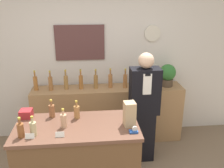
{
  "coord_description": "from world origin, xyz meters",
  "views": [
    {
      "loc": [
        -0.12,
        -1.94,
        2.31
      ],
      "look_at": [
        0.19,
        1.12,
        1.2
      ],
      "focal_mm": 40.0,
      "sensor_mm": 36.0,
      "label": 1
    }
  ],
  "objects": [
    {
      "name": "counter_bottle_1",
      "position": [
        -0.69,
        0.34,
        1.03
      ],
      "size": [
        0.07,
        0.07,
        0.22
      ],
      "color": "tan",
      "rests_on": "display_counter"
    },
    {
      "name": "counter_bottle_2",
      "position": [
        -0.56,
        0.74,
        1.03
      ],
      "size": [
        0.07,
        0.07,
        0.22
      ],
      "color": "brown",
      "rests_on": "display_counter"
    },
    {
      "name": "shelf_bottle_0",
      "position": [
        -0.93,
        1.75,
        1.03
      ],
      "size": [
        0.07,
        0.07,
        0.31
      ],
      "color": "#A06430",
      "rests_on": "back_shelf"
    },
    {
      "name": "shelf_bottle_2",
      "position": [
        -0.47,
        1.74,
        1.03
      ],
      "size": [
        0.07,
        0.07,
        0.31
      ],
      "color": "olive",
      "rests_on": "back_shelf"
    },
    {
      "name": "shelf_bottle_1",
      "position": [
        -0.7,
        1.72,
        1.03
      ],
      "size": [
        0.07,
        0.07,
        0.31
      ],
      "color": "#996438",
      "rests_on": "back_shelf"
    },
    {
      "name": "back_wall",
      "position": [
        -0.0,
        2.0,
        1.35
      ],
      "size": [
        5.2,
        0.09,
        2.7
      ],
      "color": "silver",
      "rests_on": "ground_plane"
    },
    {
      "name": "counter_bottle_3",
      "position": [
        -0.4,
        0.49,
        1.03
      ],
      "size": [
        0.07,
        0.07,
        0.22
      ],
      "color": "tan",
      "rests_on": "display_counter"
    },
    {
      "name": "potted_plant",
      "position": [
        1.13,
        1.73,
        1.11
      ],
      "size": [
        0.26,
        0.26,
        0.36
      ],
      "color": "#4C3D2D",
      "rests_on": "back_shelf"
    },
    {
      "name": "shelf_bottle_3",
      "position": [
        -0.24,
        1.74,
        1.03
      ],
      "size": [
        0.07,
        0.07,
        0.31
      ],
      "color": "#A06431",
      "rests_on": "back_shelf"
    },
    {
      "name": "price_card_left",
      "position": [
        -0.72,
        0.29,
        0.98
      ],
      "size": [
        0.09,
        0.02,
        0.06
      ],
      "color": "white",
      "rests_on": "display_counter"
    },
    {
      "name": "paper_bag",
      "position": [
        0.31,
        0.45,
        1.09
      ],
      "size": [
        0.13,
        0.14,
        0.28
      ],
      "color": "tan",
      "rests_on": "display_counter"
    },
    {
      "name": "gift_box",
      "position": [
        -0.86,
        0.76,
        1.0
      ],
      "size": [
        0.14,
        0.14,
        0.1
      ],
      "color": "maroon",
      "rests_on": "display_counter"
    },
    {
      "name": "display_counter",
      "position": [
        -0.27,
        0.51,
        0.47
      ],
      "size": [
        1.36,
        0.69,
        0.95
      ],
      "color": "brown",
      "rests_on": "ground_plane"
    },
    {
      "name": "counter_bottle_4",
      "position": [
        -0.27,
        0.68,
        1.03
      ],
      "size": [
        0.07,
        0.07,
        0.22
      ],
      "color": "#A06F3E",
      "rests_on": "display_counter"
    },
    {
      "name": "shelf_bottle_4",
      "position": [
        -0.01,
        1.73,
        1.03
      ],
      "size": [
        0.07,
        0.07,
        0.31
      ],
      "color": "olive",
      "rests_on": "back_shelf"
    },
    {
      "name": "counter_bottle_0",
      "position": [
        -0.81,
        0.33,
        1.03
      ],
      "size": [
        0.07,
        0.07,
        0.22
      ],
      "color": "brown",
      "rests_on": "display_counter"
    },
    {
      "name": "shelf_bottle_8",
      "position": [
        0.91,
        1.74,
        1.03
      ],
      "size": [
        0.07,
        0.07,
        0.31
      ],
      "color": "olive",
      "rests_on": "back_shelf"
    },
    {
      "name": "shelf_bottle_6",
      "position": [
        0.45,
        1.71,
        1.03
      ],
      "size": [
        0.07,
        0.07,
        0.31
      ],
      "color": "#9C6438",
      "rests_on": "back_shelf"
    },
    {
      "name": "price_card_right",
      "position": [
        -0.43,
        0.29,
        0.98
      ],
      "size": [
        0.09,
        0.02,
        0.06
      ],
      "color": "white",
      "rests_on": "display_counter"
    },
    {
      "name": "shelf_bottle_5",
      "position": [
        0.22,
        1.75,
        1.03
      ],
      "size": [
        0.07,
        0.07,
        0.31
      ],
      "color": "#A16739",
      "rests_on": "back_shelf"
    },
    {
      "name": "back_shelf",
      "position": [
        0.18,
        1.73,
        0.46
      ],
      "size": [
        2.38,
        0.42,
        0.91
      ],
      "color": "#9E754C",
      "rests_on": "ground_plane"
    },
    {
      "name": "shelf_bottle_7",
      "position": [
        0.68,
        1.74,
        1.03
      ],
      "size": [
        0.07,
        0.07,
        0.31
      ],
      "color": "#A36C3F",
      "rests_on": "back_shelf"
    },
    {
      "name": "tape_dispenser",
      "position": [
        0.33,
        0.3,
        0.97
      ],
      "size": [
        0.09,
        0.06,
        0.07
      ],
      "color": "#1E4799",
      "rests_on": "display_counter"
    },
    {
      "name": "shopkeeper",
      "position": [
        0.64,
        1.16,
        0.8
      ],
      "size": [
        0.4,
        0.25,
        1.6
      ],
      "color": "black",
      "rests_on": "ground_plane"
    }
  ]
}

